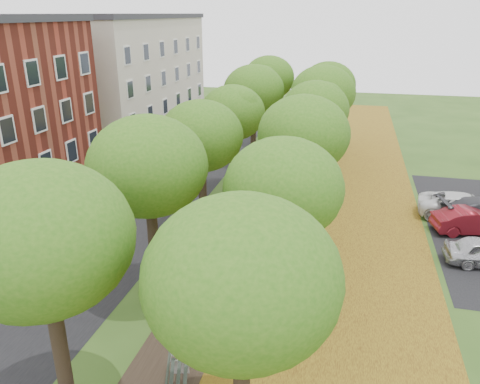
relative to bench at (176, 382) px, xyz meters
The scene contains 9 objects.
street_asphalt 15.62m from the bench, 119.96° to the left, with size 8.00×70.00×0.01m, color black.
footpath 13.53m from the bench, 91.25° to the left, with size 3.20×70.00×0.01m, color black.
leaf_verge 14.33m from the bench, 70.82° to the left, with size 7.50×70.00×0.01m, color olive.
tree_row_west 14.50m from the bench, 100.46° to the left, with size 4.01×34.01×6.82m.
tree_row_east 14.47m from the bench, 80.33° to the left, with size 4.01×34.01×6.82m.
building_cream 36.26m from the bench, 118.75° to the left, with size 10.30×20.30×10.40m.
bench is the anchor object (origin of this frame).
car_red 17.39m from the bench, 52.02° to the left, with size 1.36×3.91×1.29m, color maroon.
car_white 18.84m from the bench, 55.37° to the left, with size 2.23×4.85×1.35m, color silver.
Camera 1 is at (4.58, -8.43, 10.46)m, focal length 35.00 mm.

